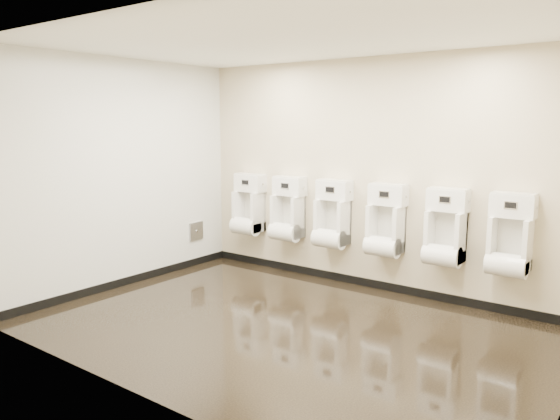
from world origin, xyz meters
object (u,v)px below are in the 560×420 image
(urinal_3, at_px, (385,226))
(urinal_5, at_px, (510,241))
(urinal_4, at_px, (445,233))
(urinal_1, at_px, (288,214))
(urinal_2, at_px, (332,219))
(access_panel, at_px, (196,231))
(urinal_0, at_px, (248,209))

(urinal_3, relative_size, urinal_5, 1.00)
(urinal_3, relative_size, urinal_4, 1.00)
(urinal_1, bearing_deg, urinal_3, 0.00)
(urinal_1, relative_size, urinal_2, 1.00)
(urinal_2, bearing_deg, access_panel, -168.75)
(urinal_2, xyz_separation_m, urinal_3, (0.73, 0.00, 0.00))
(access_panel, bearing_deg, urinal_3, 8.30)
(urinal_5, bearing_deg, urinal_2, 180.00)
(urinal_3, height_order, urinal_4, same)
(urinal_1, distance_m, urinal_2, 0.69)
(urinal_5, bearing_deg, urinal_1, 180.00)
(urinal_4, relative_size, urinal_5, 1.00)
(urinal_0, bearing_deg, urinal_3, 0.00)
(urinal_0, xyz_separation_m, urinal_2, (1.38, 0.00, 0.00))
(urinal_0, distance_m, urinal_2, 1.38)
(urinal_0, bearing_deg, urinal_2, 0.00)
(urinal_2, relative_size, urinal_3, 1.00)
(urinal_5, bearing_deg, urinal_3, 180.00)
(access_panel, distance_m, urinal_4, 3.51)
(access_panel, bearing_deg, urinal_1, 16.87)
(urinal_4, height_order, urinal_5, same)
(urinal_1, height_order, urinal_4, same)
(access_panel, xyz_separation_m, urinal_5, (4.14, 0.40, 0.33))
(urinal_1, xyz_separation_m, urinal_5, (2.82, 0.00, 0.00))
(urinal_3, bearing_deg, urinal_4, 0.00)
(urinal_3, xyz_separation_m, urinal_4, (0.72, 0.00, 0.00))
(urinal_1, xyz_separation_m, urinal_2, (0.69, 0.00, 0.00))
(access_panel, height_order, urinal_5, urinal_5)
(access_panel, xyz_separation_m, urinal_2, (2.02, 0.40, 0.33))
(access_panel, relative_size, urinal_3, 0.30)
(urinal_1, relative_size, urinal_4, 1.00)
(urinal_0, distance_m, urinal_5, 3.50)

